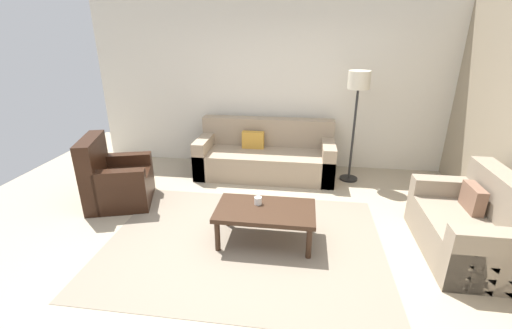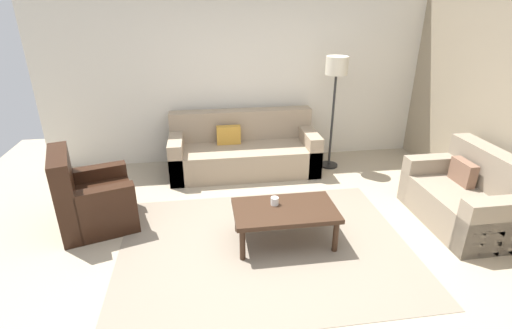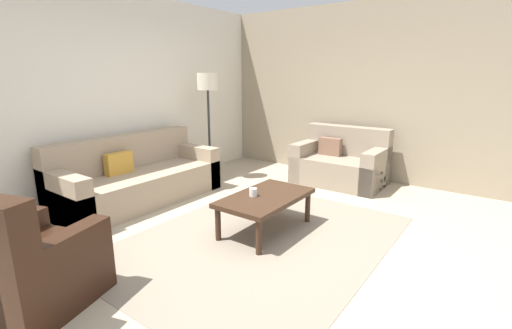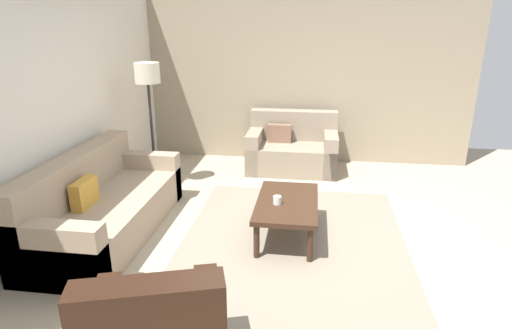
% 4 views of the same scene
% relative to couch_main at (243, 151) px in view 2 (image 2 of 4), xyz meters
% --- Properties ---
extents(ground_plane, '(8.00, 8.00, 0.00)m').
position_rel_couch_main_xyz_m(ground_plane, '(-0.01, -2.09, -0.30)').
color(ground_plane, tan).
extents(rear_partition, '(6.00, 0.12, 2.80)m').
position_rel_couch_main_xyz_m(rear_partition, '(-0.01, 0.51, 1.10)').
color(rear_partition, silver).
rests_on(rear_partition, ground_plane).
extents(area_rug, '(3.09, 2.34, 0.01)m').
position_rel_couch_main_xyz_m(area_rug, '(-0.01, -2.09, -0.29)').
color(area_rug, gray).
rests_on(area_rug, ground_plane).
extents(couch_main, '(2.20, 0.92, 0.88)m').
position_rel_couch_main_xyz_m(couch_main, '(0.00, 0.00, 0.00)').
color(couch_main, gray).
rests_on(couch_main, ground_plane).
extents(couch_loveseat, '(0.86, 1.35, 0.88)m').
position_rel_couch_main_xyz_m(couch_loveseat, '(2.45, -1.94, 0.01)').
color(couch_loveseat, gray).
rests_on(couch_loveseat, ground_plane).
extents(armchair_leather, '(1.00, 1.00, 0.95)m').
position_rel_couch_main_xyz_m(armchair_leather, '(-1.94, -1.38, 0.01)').
color(armchair_leather, black).
rests_on(armchair_leather, ground_plane).
extents(coffee_table, '(1.10, 0.64, 0.41)m').
position_rel_couch_main_xyz_m(coffee_table, '(0.22, -2.01, 0.06)').
color(coffee_table, '#382316').
rests_on(coffee_table, ground_plane).
extents(cup, '(0.09, 0.09, 0.09)m').
position_rel_couch_main_xyz_m(cup, '(0.13, -1.91, 0.16)').
color(cup, white).
rests_on(cup, coffee_table).
extents(lamp_standing, '(0.32, 0.32, 1.71)m').
position_rel_couch_main_xyz_m(lamp_standing, '(1.36, -0.11, 1.11)').
color(lamp_standing, black).
rests_on(lamp_standing, ground_plane).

